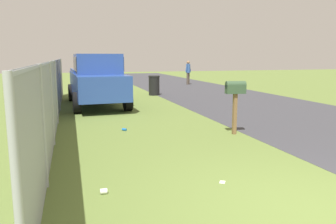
# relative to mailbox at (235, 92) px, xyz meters

# --- Properties ---
(ground_plane) EXTENTS (80.00, 80.00, 0.00)m
(ground_plane) POSITION_rel_mailbox_xyz_m (-4.30, 1.13, -1.10)
(ground_plane) COLOR #5B7033
(road_asphalt) EXTENTS (60.00, 6.08, 0.01)m
(road_asphalt) POSITION_rel_mailbox_xyz_m (1.70, -3.30, -1.10)
(road_asphalt) COLOR #38383D
(road_asphalt) RESTS_ON ground
(mailbox) EXTENTS (0.26, 0.52, 1.38)m
(mailbox) POSITION_rel_mailbox_xyz_m (0.00, 0.00, 0.00)
(mailbox) COLOR brown
(mailbox) RESTS_ON ground
(pickup_truck) EXTENTS (5.46, 2.27, 2.09)m
(pickup_truck) POSITION_rel_mailbox_xyz_m (6.06, 2.99, -0.00)
(pickup_truck) COLOR #284793
(pickup_truck) RESTS_ON ground
(trash_bin) EXTENTS (0.58, 0.58, 1.02)m
(trash_bin) POSITION_rel_mailbox_xyz_m (9.09, -0.16, -0.59)
(trash_bin) COLOR black
(trash_bin) RESTS_ON ground
(pedestrian) EXTENTS (0.31, 0.50, 1.70)m
(pedestrian) POSITION_rel_mailbox_xyz_m (14.83, -4.13, -0.12)
(pedestrian) COLOR #4C4238
(pedestrian) RESTS_ON ground
(fence_section) EXTENTS (15.47, 0.07, 1.89)m
(fence_section) POSITION_rel_mailbox_xyz_m (2.78, 4.45, -0.09)
(fence_section) COLOR #9EA3A8
(fence_section) RESTS_ON ground
(litter_cup_by_mailbox) EXTENTS (0.08, 0.10, 0.08)m
(litter_cup_by_mailbox) POSITION_rel_mailbox_xyz_m (-2.86, 3.63, -1.06)
(litter_cup_by_mailbox) COLOR white
(litter_cup_by_mailbox) RESTS_ON ground
(litter_can_midfield_a) EXTENTS (0.13, 0.13, 0.07)m
(litter_can_midfield_a) POSITION_rel_mailbox_xyz_m (1.20, 2.67, -1.07)
(litter_can_midfield_a) COLOR blue
(litter_can_midfield_a) RESTS_ON ground
(litter_wrapper_midfield_b) EXTENTS (0.15, 0.14, 0.01)m
(litter_wrapper_midfield_b) POSITION_rel_mailbox_xyz_m (-2.95, 1.76, -1.10)
(litter_wrapper_midfield_b) COLOR silver
(litter_wrapper_midfield_b) RESTS_ON ground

